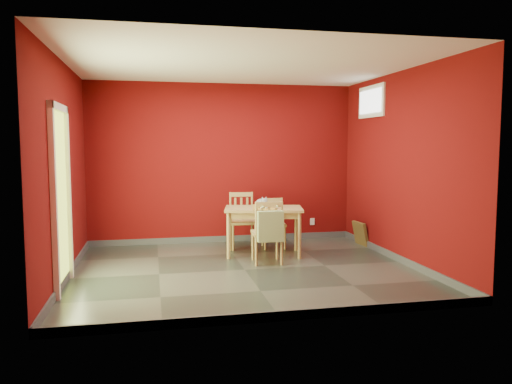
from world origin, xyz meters
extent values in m
plane|color=#2D342D|center=(0.00, 0.00, 0.00)|extent=(4.50, 4.50, 0.00)
plane|color=#580909|center=(0.00, 2.00, 1.35)|extent=(4.50, 0.00, 4.50)
plane|color=#580909|center=(0.00, -2.00, 1.35)|extent=(4.50, 0.00, 4.50)
plane|color=#580909|center=(-2.25, 0.00, 1.35)|extent=(0.00, 4.00, 4.00)
plane|color=#580909|center=(2.25, 0.00, 1.35)|extent=(0.00, 4.00, 4.00)
plane|color=white|center=(0.00, 0.00, 2.70)|extent=(4.50, 4.50, 0.00)
cube|color=#3F4244|center=(0.00, 1.99, 0.05)|extent=(4.50, 0.02, 0.10)
cube|color=#3F4244|center=(0.00, -1.99, 0.05)|extent=(4.50, 0.02, 0.10)
cube|color=#3F4244|center=(-2.24, 0.00, 0.05)|extent=(0.03, 4.00, 0.10)
cube|color=#3F4244|center=(2.24, 0.00, 0.05)|extent=(0.03, 4.00, 0.10)
cube|color=#B7D838|center=(-2.24, -0.40, 1.02)|extent=(0.02, 0.85, 2.05)
cube|color=white|center=(-2.21, -0.86, 1.06)|extent=(0.06, 0.08, 2.13)
cube|color=white|center=(-2.21, 0.06, 1.06)|extent=(0.06, 0.08, 2.13)
cube|color=white|center=(-2.21, -0.40, 2.09)|extent=(0.06, 1.01, 0.08)
cube|color=white|center=(2.23, 1.00, 2.35)|extent=(0.03, 0.90, 0.50)
cube|color=white|center=(2.21, 1.00, 2.35)|extent=(0.02, 0.76, 0.36)
cube|color=silver|center=(1.60, 1.99, 0.30)|extent=(0.08, 0.02, 0.12)
cube|color=#A7884E|center=(0.45, 0.85, 0.70)|extent=(1.27, 0.89, 0.04)
cube|color=#A7884E|center=(0.45, 0.85, 0.64)|extent=(1.13, 0.75, 0.10)
cylinder|color=#A7884E|center=(-0.11, 0.68, 0.34)|extent=(0.05, 0.05, 0.68)
cylinder|color=#A7884E|center=(0.00, 1.23, 0.34)|extent=(0.05, 0.05, 0.68)
cylinder|color=#A7884E|center=(0.91, 0.48, 0.34)|extent=(0.05, 0.05, 0.68)
cylinder|color=#A7884E|center=(1.02, 1.03, 0.34)|extent=(0.05, 0.05, 0.68)
cube|color=#AC812C|center=(0.45, 0.85, 0.73)|extent=(0.45, 0.72, 0.01)
cube|color=#AC812C|center=(0.45, 0.51, 0.55)|extent=(0.32, 0.07, 0.34)
cube|color=#A7884E|center=(0.23, 1.39, 0.43)|extent=(0.44, 0.44, 0.04)
cylinder|color=#A7884E|center=(0.04, 1.22, 0.20)|extent=(0.04, 0.04, 0.41)
cylinder|color=#A7884E|center=(0.06, 1.58, 0.20)|extent=(0.04, 0.04, 0.41)
cylinder|color=#A7884E|center=(0.40, 1.21, 0.20)|extent=(0.04, 0.04, 0.41)
cylinder|color=#A7884E|center=(0.41, 1.56, 0.20)|extent=(0.04, 0.04, 0.41)
cylinder|color=#A7884E|center=(0.06, 1.58, 0.67)|extent=(0.04, 0.04, 0.45)
cylinder|color=#A7884E|center=(0.41, 1.56, 0.67)|extent=(0.04, 0.04, 0.45)
cube|color=#A7884E|center=(0.24, 1.57, 0.86)|extent=(0.38, 0.05, 0.07)
cube|color=#A7884E|center=(0.14, 1.58, 0.63)|extent=(0.04, 0.02, 0.35)
cube|color=#A7884E|center=(0.24, 1.57, 0.63)|extent=(0.04, 0.02, 0.35)
cube|color=#A7884E|center=(0.34, 1.57, 0.63)|extent=(0.04, 0.02, 0.35)
cube|color=#A7884E|center=(0.72, 1.32, 0.38)|extent=(0.41, 0.41, 0.04)
cylinder|color=#A7884E|center=(0.55, 1.18, 0.18)|extent=(0.03, 0.03, 0.36)
cylinder|color=#A7884E|center=(0.58, 1.50, 0.18)|extent=(0.03, 0.03, 0.36)
cylinder|color=#A7884E|center=(0.87, 1.15, 0.18)|extent=(0.03, 0.03, 0.36)
cylinder|color=#A7884E|center=(0.90, 1.47, 0.18)|extent=(0.03, 0.03, 0.36)
cylinder|color=#A7884E|center=(0.58, 1.50, 0.60)|extent=(0.03, 0.03, 0.40)
cylinder|color=#A7884E|center=(0.90, 1.47, 0.60)|extent=(0.03, 0.03, 0.40)
cube|color=#A7884E|center=(0.74, 1.48, 0.76)|extent=(0.34, 0.06, 0.06)
cube|color=#A7884E|center=(0.65, 1.49, 0.56)|extent=(0.03, 0.02, 0.31)
cube|color=#A7884E|center=(0.74, 1.48, 0.56)|extent=(0.03, 0.02, 0.31)
cube|color=#A7884E|center=(0.83, 1.47, 0.56)|extent=(0.03, 0.02, 0.31)
cube|color=#A7884E|center=(0.39, 0.34, 0.43)|extent=(0.44, 0.44, 0.04)
cylinder|color=#A7884E|center=(0.58, 0.51, 0.20)|extent=(0.04, 0.04, 0.41)
cylinder|color=#A7884E|center=(0.55, 0.15, 0.20)|extent=(0.04, 0.04, 0.41)
cylinder|color=#A7884E|center=(0.22, 0.53, 0.20)|extent=(0.04, 0.04, 0.41)
cylinder|color=#A7884E|center=(0.20, 0.18, 0.20)|extent=(0.04, 0.04, 0.41)
cylinder|color=#A7884E|center=(0.55, 0.15, 0.67)|extent=(0.04, 0.04, 0.45)
cylinder|color=#A7884E|center=(0.20, 0.18, 0.67)|extent=(0.04, 0.04, 0.45)
cube|color=#A7884E|center=(0.37, 0.16, 0.85)|extent=(0.38, 0.06, 0.07)
cube|color=#A7884E|center=(0.47, 0.16, 0.63)|extent=(0.04, 0.02, 0.35)
cube|color=#A7884E|center=(0.37, 0.16, 0.63)|extent=(0.04, 0.02, 0.35)
cube|color=#A7884E|center=(0.27, 0.17, 0.63)|extent=(0.04, 0.02, 0.35)
cube|color=#869861|center=(0.37, 0.08, 0.56)|extent=(0.35, 0.11, 0.42)
cylinder|color=#869861|center=(0.27, 0.14, 0.83)|extent=(0.02, 0.18, 0.02)
cylinder|color=#869861|center=(0.47, 0.14, 0.83)|extent=(0.02, 0.18, 0.02)
cube|color=brown|center=(2.19, 1.23, 0.20)|extent=(0.16, 0.40, 0.39)
cube|color=black|center=(2.19, 1.23, 0.20)|extent=(0.11, 0.28, 0.27)
camera|label=1|loc=(-1.19, -6.44, 1.67)|focal=35.00mm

